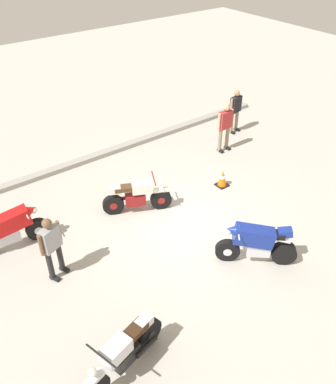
{
  "coord_description": "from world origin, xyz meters",
  "views": [
    {
      "loc": [
        -5.41,
        -6.51,
        7.19
      ],
      "look_at": [
        -0.07,
        0.68,
        0.75
      ],
      "focal_mm": 37.93,
      "sensor_mm": 36.0,
      "label": 1
    }
  ],
  "objects": [
    {
      "name": "motorcycle_silver_cruiser",
      "position": [
        -3.53,
        -2.62,
        0.52
      ],
      "size": [
        2.05,
        0.81,
        1.09
      ],
      "rotation": [
        0.0,
        0.0,
        3.41
      ],
      "color": "black",
      "rests_on": "ground"
    },
    {
      "name": "motorcycle_cream_vintage",
      "position": [
        -0.69,
        1.32,
        0.49
      ],
      "size": [
        1.83,
        1.05,
        1.07
      ],
      "rotation": [
        0.0,
        0.0,
        5.83
      ],
      "color": "black",
      "rests_on": "ground"
    },
    {
      "name": "ground_plane",
      "position": [
        0.0,
        0.0,
        0.0
      ],
      "size": [
        40.0,
        40.0,
        0.0
      ],
      "primitive_type": "plane",
      "color": "#B7B2A8"
    },
    {
      "name": "traffic_cone",
      "position": [
        2.11,
        0.8,
        0.26
      ],
      "size": [
        0.36,
        0.36,
        0.53
      ],
      "color": "black",
      "rests_on": "ground"
    },
    {
      "name": "person_in_gray_shirt",
      "position": [
        -3.52,
        0.4,
        0.95
      ],
      "size": [
        0.63,
        0.45,
        1.67
      ],
      "rotation": [
        0.0,
        0.0,
        5.11
      ],
      "color": "#262628",
      "rests_on": "ground"
    },
    {
      "name": "motorcycle_blue_sportbike",
      "position": [
        0.52,
        -2.06,
        0.59
      ],
      "size": [
        1.61,
        1.41,
        1.14
      ],
      "rotation": [
        0.0,
        0.0,
        2.43
      ],
      "color": "black",
      "rests_on": "ground"
    },
    {
      "name": "motorcycle_red_sportbike",
      "position": [
        -4.04,
        1.93,
        0.59
      ],
      "size": [
        1.96,
        0.7,
        1.14
      ],
      "rotation": [
        0.0,
        0.0,
        6.2
      ],
      "color": "black",
      "rests_on": "ground"
    },
    {
      "name": "person_in_red_shirt",
      "position": [
        3.65,
        2.42,
        1.0
      ],
      "size": [
        0.66,
        0.31,
        1.73
      ],
      "rotation": [
        0.0,
        0.0,
        4.73
      ],
      "color": "gray",
      "rests_on": "ground"
    },
    {
      "name": "person_in_black_shirt",
      "position": [
        4.95,
        3.23,
        0.93
      ],
      "size": [
        0.64,
        0.37,
        1.64
      ],
      "rotation": [
        0.0,
        0.0,
        4.88
      ],
      "color": "gray",
      "rests_on": "ground"
    },
    {
      "name": "curb_edge",
      "position": [
        0.0,
        4.6,
        0.07
      ],
      "size": [
        14.0,
        0.3,
        0.15
      ],
      "primitive_type": "cube",
      "color": "#9C978F",
      "rests_on": "ground"
    }
  ]
}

